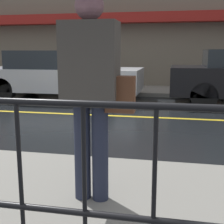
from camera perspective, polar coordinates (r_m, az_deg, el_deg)
The scene contains 6 objects.
ground_plane at distance 7.11m, azimuth -5.25°, elevation -0.48°, with size 80.00×80.00×0.00m, color black.
sidewalk_far at distance 11.09m, azimuth 0.94°, elevation 4.06°, with size 28.00×2.18×0.12m.
lane_marking at distance 7.11m, azimuth -5.25°, elevation -0.45°, with size 25.20×0.12×0.01m.
building_storefront at distance 12.31m, azimuth 2.08°, elevation 18.77°, with size 28.00×0.85×6.19m.
pedestrian at distance 2.63m, azimuth -4.03°, elevation 18.48°, with size 0.96×0.96×2.17m.
car_silver at distance 9.37m, azimuth -9.47°, elevation 6.81°, with size 4.67×1.84×1.43m.
Camera 1 is at (2.02, -6.67, 1.42)m, focal length 50.00 mm.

